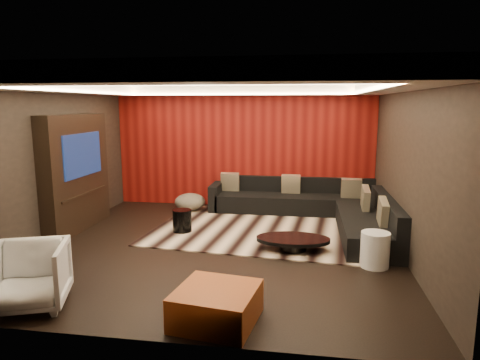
% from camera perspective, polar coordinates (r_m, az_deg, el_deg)
% --- Properties ---
extents(floor, '(6.00, 6.00, 0.02)m').
position_cam_1_polar(floor, '(7.37, -3.06, -8.89)').
color(floor, black).
rests_on(floor, ground).
extents(ceiling, '(6.00, 6.00, 0.02)m').
position_cam_1_polar(ceiling, '(6.98, -3.28, 13.56)').
color(ceiling, silver).
rests_on(ceiling, ground).
extents(wall_back, '(6.00, 0.02, 2.80)m').
position_cam_1_polar(wall_back, '(9.98, 0.42, 4.42)').
color(wall_back, black).
rests_on(wall_back, ground).
extents(wall_left, '(0.02, 6.00, 2.80)m').
position_cam_1_polar(wall_left, '(8.21, -24.21, 2.30)').
color(wall_left, black).
rests_on(wall_left, ground).
extents(wall_right, '(0.02, 6.00, 2.80)m').
position_cam_1_polar(wall_right, '(7.06, 21.48, 1.37)').
color(wall_right, black).
rests_on(wall_right, ground).
extents(red_feature_wall, '(5.98, 0.05, 2.78)m').
position_cam_1_polar(red_feature_wall, '(9.94, 0.39, 4.39)').
color(red_feature_wall, '#6B0C0A').
rests_on(red_feature_wall, ground).
extents(soffit_back, '(6.00, 0.60, 0.22)m').
position_cam_1_polar(soffit_back, '(9.63, 0.16, 11.89)').
color(soffit_back, silver).
rests_on(soffit_back, ground).
extents(soffit_front, '(6.00, 0.60, 0.22)m').
position_cam_1_polar(soffit_front, '(4.38, -10.89, 13.92)').
color(soffit_front, silver).
rests_on(soffit_front, ground).
extents(soffit_left, '(0.60, 4.80, 0.22)m').
position_cam_1_polar(soffit_left, '(7.99, -22.98, 11.49)').
color(soffit_left, silver).
rests_on(soffit_left, ground).
extents(soffit_right, '(0.60, 4.80, 0.22)m').
position_cam_1_polar(soffit_right, '(6.94, 19.63, 12.03)').
color(soffit_right, silver).
rests_on(soffit_right, ground).
extents(cove_back, '(4.80, 0.08, 0.04)m').
position_cam_1_polar(cove_back, '(9.30, -0.17, 11.41)').
color(cove_back, '#FFD899').
rests_on(cove_back, ground).
extents(cove_front, '(4.80, 0.08, 0.04)m').
position_cam_1_polar(cove_front, '(4.69, -9.43, 12.59)').
color(cove_front, '#FFD899').
rests_on(cove_front, ground).
extents(cove_left, '(0.08, 4.80, 0.04)m').
position_cam_1_polar(cove_left, '(7.82, -20.77, 11.02)').
color(cove_left, '#FFD899').
rests_on(cove_left, ground).
extents(cove_right, '(0.08, 4.80, 0.04)m').
position_cam_1_polar(cove_right, '(6.88, 16.75, 11.46)').
color(cove_right, '#FFD899').
rests_on(cove_right, ground).
extents(tv_surround, '(0.30, 2.00, 2.20)m').
position_cam_1_polar(tv_surround, '(8.67, -21.04, 0.88)').
color(tv_surround, black).
rests_on(tv_surround, ground).
extents(tv_screen, '(0.04, 1.30, 0.80)m').
position_cam_1_polar(tv_screen, '(8.55, -20.25, 3.18)').
color(tv_screen, black).
rests_on(tv_screen, ground).
extents(tv_shelf, '(0.04, 1.60, 0.04)m').
position_cam_1_polar(tv_shelf, '(8.66, -19.95, -1.75)').
color(tv_shelf, black).
rests_on(tv_shelf, ground).
extents(rug, '(4.27, 3.37, 0.02)m').
position_cam_1_polar(rug, '(8.27, 2.83, -6.61)').
color(rug, beige).
rests_on(rug, floor).
extents(coffee_table, '(1.25, 1.25, 0.20)m').
position_cam_1_polar(coffee_table, '(7.17, 7.08, -8.40)').
color(coffee_table, black).
rests_on(coffee_table, rug).
extents(drum_stool, '(0.37, 0.37, 0.42)m').
position_cam_1_polar(drum_stool, '(8.14, -7.72, -5.38)').
color(drum_stool, black).
rests_on(drum_stool, rug).
extents(striped_pouf, '(0.81, 0.81, 0.38)m').
position_cam_1_polar(striped_pouf, '(9.73, -6.68, -2.91)').
color(striped_pouf, beige).
rests_on(striped_pouf, rug).
extents(white_side_table, '(0.54, 0.54, 0.53)m').
position_cam_1_polar(white_side_table, '(6.71, 17.55, -8.84)').
color(white_side_table, white).
rests_on(white_side_table, floor).
extents(orange_ottoman, '(0.98, 0.98, 0.38)m').
position_cam_1_polar(orange_ottoman, '(4.93, -3.15, -16.34)').
color(orange_ottoman, maroon).
rests_on(orange_ottoman, floor).
extents(armchair, '(1.07, 1.08, 0.77)m').
position_cam_1_polar(armchair, '(5.73, -26.31, -11.44)').
color(armchair, silver).
rests_on(armchair, floor).
extents(sectional_sofa, '(3.65, 3.50, 0.75)m').
position_cam_1_polar(sectional_sofa, '(8.94, 10.40, -3.82)').
color(sectional_sofa, black).
rests_on(sectional_sofa, floor).
extents(throw_pillows, '(3.26, 2.77, 0.50)m').
position_cam_1_polar(throw_pillows, '(8.89, 10.41, -1.54)').
color(throw_pillows, beige).
rests_on(throw_pillows, sectional_sofa).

